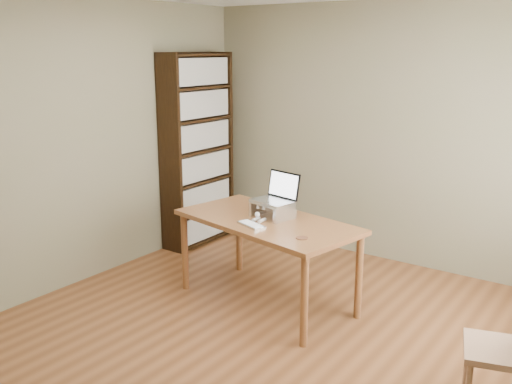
% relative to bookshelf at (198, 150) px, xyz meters
% --- Properties ---
extents(room, '(4.04, 4.54, 2.64)m').
position_rel_bookshelf_xyz_m(room, '(1.86, -1.54, 0.25)').
color(room, brown).
rests_on(room, ground).
extents(bookshelf, '(0.30, 0.90, 2.10)m').
position_rel_bookshelf_xyz_m(bookshelf, '(0.00, 0.00, 0.00)').
color(bookshelf, black).
rests_on(bookshelf, ground).
extents(desk, '(1.68, 1.06, 0.75)m').
position_rel_bookshelf_xyz_m(desk, '(1.54, -0.89, -0.39)').
color(desk, brown).
rests_on(desk, ground).
extents(laptop_stand, '(0.32, 0.25, 0.13)m').
position_rel_bookshelf_xyz_m(laptop_stand, '(1.54, -0.81, -0.22)').
color(laptop_stand, silver).
rests_on(laptop_stand, desk).
extents(laptop, '(0.38, 0.34, 0.24)m').
position_rel_bookshelf_xyz_m(laptop, '(1.54, -0.75, -0.11)').
color(laptop, silver).
rests_on(laptop, laptop_stand).
extents(keyboard, '(0.28, 0.19, 0.02)m').
position_rel_bookshelf_xyz_m(keyboard, '(1.53, -1.11, -0.29)').
color(keyboard, silver).
rests_on(keyboard, desk).
extents(coaster, '(0.09, 0.09, 0.01)m').
position_rel_bookshelf_xyz_m(coaster, '(2.03, -1.14, -0.30)').
color(coaster, brown).
rests_on(coaster, desk).
extents(cat, '(0.24, 0.48, 0.14)m').
position_rel_bookshelf_xyz_m(cat, '(1.52, -0.78, -0.24)').
color(cat, '#484238').
rests_on(cat, desk).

